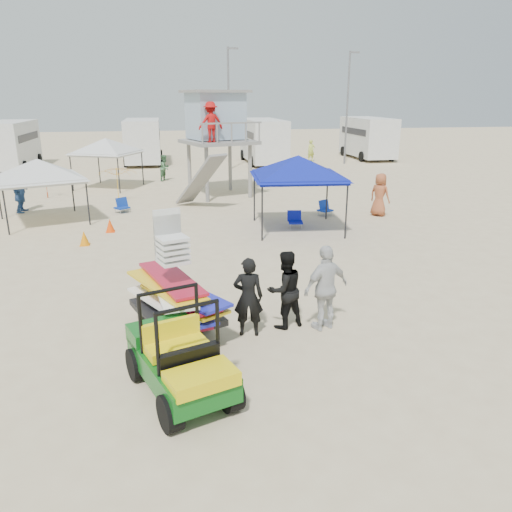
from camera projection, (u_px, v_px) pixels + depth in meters
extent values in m
plane|color=beige|center=(259.00, 373.00, 9.25)|extent=(140.00, 140.00, 0.00)
cube|color=#0D5615|center=(181.00, 367.00, 8.46)|extent=(1.87, 2.58, 0.41)
cube|color=yellow|center=(180.00, 354.00, 8.38)|extent=(1.22, 0.97, 0.22)
cylinder|color=black|center=(150.00, 410.00, 7.65)|extent=(0.45, 0.65, 0.60)
cube|color=black|center=(177.00, 312.00, 10.61)|extent=(2.04, 2.44, 0.13)
cylinder|color=black|center=(148.00, 324.00, 10.58)|extent=(0.39, 0.59, 0.55)
imported|color=black|center=(248.00, 297.00, 10.48)|extent=(0.69, 0.51, 1.74)
imported|color=black|center=(285.00, 290.00, 10.86)|extent=(1.02, 0.90, 1.75)
imported|color=silver|center=(326.00, 288.00, 10.74)|extent=(1.21, 0.82, 1.90)
cylinder|color=gray|center=(198.00, 174.00, 24.04)|extent=(0.19, 0.19, 2.64)
cube|color=gray|center=(219.00, 142.00, 24.90)|extent=(3.99, 3.99, 0.17)
cube|color=#96ADC2|center=(217.00, 116.00, 24.82)|extent=(2.96, 2.76, 2.22)
imported|color=#B20F0F|center=(203.00, 122.00, 23.45)|extent=(1.20, 0.69, 1.86)
cylinder|color=black|center=(266.00, 213.00, 17.30)|extent=(0.06, 0.06, 2.06)
pyramid|color=#0E1A9A|center=(298.00, 155.00, 18.42)|extent=(3.43, 3.43, 0.80)
cube|color=#0E1A9A|center=(298.00, 177.00, 18.66)|extent=(3.43, 3.43, 0.18)
pyramid|color=silver|center=(37.00, 159.00, 19.59)|extent=(3.97, 3.97, 0.80)
cube|color=silver|center=(40.00, 179.00, 19.84)|extent=(3.97, 3.97, 0.18)
cylinder|color=black|center=(78.00, 174.00, 26.15)|extent=(0.06, 0.06, 1.98)
pyramid|color=silver|center=(105.00, 138.00, 27.16)|extent=(3.89, 3.89, 0.80)
cube|color=silver|center=(107.00, 153.00, 27.41)|extent=(3.89, 3.89, 0.18)
imported|color=#B23913|center=(45.00, 181.00, 24.86)|extent=(2.45, 2.47, 1.74)
imported|color=#F6AA15|center=(118.00, 185.00, 23.88)|extent=(2.66, 2.66, 1.71)
cone|color=#FF4608|center=(110.00, 225.00, 18.78)|extent=(0.34, 0.34, 0.50)
cone|color=orange|center=(84.00, 238.00, 17.10)|extent=(0.34, 0.34, 0.50)
cube|color=#0D3095|center=(122.00, 208.00, 21.92)|extent=(0.73, 0.73, 0.06)
cube|color=#0D3095|center=(122.00, 202.00, 22.08)|extent=(0.53, 0.47, 0.44)
cylinder|color=#B2B2B7|center=(117.00, 212.00, 21.73)|extent=(0.03, 0.03, 0.20)
cube|color=#1034B0|center=(325.00, 210.00, 21.42)|extent=(0.72, 0.70, 0.06)
cube|color=#1034B0|center=(324.00, 205.00, 21.58)|extent=(0.55, 0.42, 0.44)
cylinder|color=#B2B2B7|center=(322.00, 214.00, 21.23)|extent=(0.03, 0.03, 0.20)
cube|color=#0E19A0|center=(296.00, 222.00, 19.40)|extent=(0.62, 0.59, 0.06)
cube|color=#0E19A0|center=(294.00, 216.00, 19.56)|extent=(0.56, 0.27, 0.44)
cylinder|color=#B2B2B7|center=(291.00, 227.00, 19.21)|extent=(0.03, 0.03, 0.20)
cube|color=silver|center=(10.00, 144.00, 34.77)|extent=(2.50, 6.80, 3.00)
cube|color=black|center=(10.00, 137.00, 34.63)|extent=(2.54, 5.44, 0.50)
cube|color=silver|center=(143.00, 140.00, 37.71)|extent=(2.50, 6.50, 3.00)
cube|color=black|center=(143.00, 134.00, 37.57)|extent=(2.54, 5.20, 0.50)
cylinder|color=black|center=(126.00, 162.00, 35.96)|extent=(0.25, 0.80, 0.80)
cube|color=silver|center=(263.00, 140.00, 37.85)|extent=(2.50, 7.00, 3.00)
cube|color=black|center=(263.00, 134.00, 37.71)|extent=(2.54, 5.60, 0.50)
cylinder|color=black|center=(252.00, 162.00, 35.94)|extent=(0.25, 0.80, 0.80)
cube|color=silver|center=(368.00, 137.00, 40.79)|extent=(2.50, 6.60, 3.00)
cube|color=black|center=(368.00, 131.00, 40.65)|extent=(2.54, 5.28, 0.50)
cylinder|color=black|center=(362.00, 157.00, 39.01)|extent=(0.25, 0.80, 0.80)
cylinder|color=slate|center=(229.00, 110.00, 33.83)|extent=(0.14, 0.14, 8.00)
cylinder|color=slate|center=(347.00, 109.00, 36.78)|extent=(0.14, 0.14, 8.00)
imported|color=#BECF4D|center=(311.00, 151.00, 38.99)|extent=(0.69, 0.53, 1.67)
imported|color=#315794|center=(20.00, 191.00, 21.86)|extent=(0.67, 1.74, 1.83)
imported|color=#49794E|center=(165.00, 168.00, 30.06)|extent=(0.91, 0.96, 1.55)
imported|color=#A2512E|center=(380.00, 195.00, 21.17)|extent=(1.00, 1.06, 1.82)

